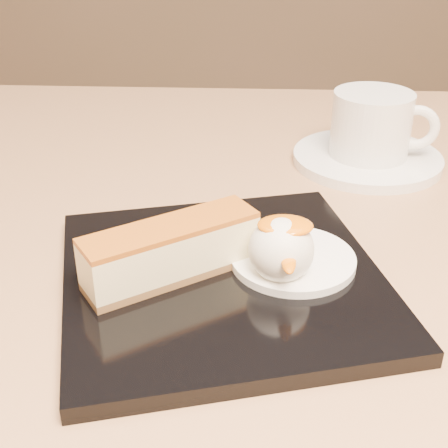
# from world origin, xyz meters

# --- Properties ---
(table) EXTENTS (0.80, 0.80, 0.72)m
(table) POSITION_xyz_m (0.00, 0.00, 0.56)
(table) COLOR black
(table) RESTS_ON ground
(dessert_plate) EXTENTS (0.27, 0.27, 0.01)m
(dessert_plate) POSITION_xyz_m (0.01, -0.08, 0.73)
(dessert_plate) COLOR black
(dessert_plate) RESTS_ON table
(cheesecake) EXTENTS (0.12, 0.10, 0.04)m
(cheesecake) POSITION_xyz_m (-0.02, -0.09, 0.75)
(cheesecake) COLOR brown
(cheesecake) RESTS_ON dessert_plate
(cream_smear) EXTENTS (0.09, 0.09, 0.01)m
(cream_smear) POSITION_xyz_m (0.06, -0.07, 0.73)
(cream_smear) COLOR white
(cream_smear) RESTS_ON dessert_plate
(ice_cream_scoop) EXTENTS (0.04, 0.04, 0.04)m
(ice_cream_scoop) POSITION_xyz_m (0.05, -0.09, 0.76)
(ice_cream_scoop) COLOR white
(ice_cream_scoop) RESTS_ON cream_smear
(mango_sauce) EXTENTS (0.04, 0.03, 0.01)m
(mango_sauce) POSITION_xyz_m (0.06, -0.08, 0.77)
(mango_sauce) COLOR orange
(mango_sauce) RESTS_ON ice_cream_scoop
(mint_sprig) EXTENTS (0.03, 0.02, 0.00)m
(mint_sprig) POSITION_xyz_m (0.04, -0.04, 0.74)
(mint_sprig) COLOR #308D2E
(mint_sprig) RESTS_ON cream_smear
(saucer) EXTENTS (0.15, 0.15, 0.01)m
(saucer) POSITION_xyz_m (0.15, 0.15, 0.72)
(saucer) COLOR white
(saucer) RESTS_ON table
(coffee_cup) EXTENTS (0.11, 0.08, 0.06)m
(coffee_cup) POSITION_xyz_m (0.15, 0.15, 0.76)
(coffee_cup) COLOR white
(coffee_cup) RESTS_ON saucer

